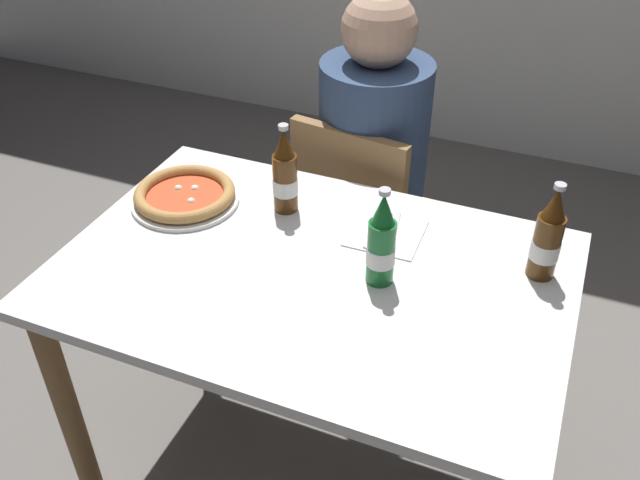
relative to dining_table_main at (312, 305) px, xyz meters
name	(u,v)px	position (x,y,z in m)	size (l,w,h in m)	color
ground_plane	(314,462)	(0.00, 0.00, -0.64)	(8.00, 8.00, 0.00)	slate
dining_table_main	(312,305)	(0.00, 0.00, 0.00)	(1.20, 0.80, 0.75)	silver
chair_behind_table	(362,218)	(-0.08, 0.61, -0.15)	(0.45, 0.45, 0.85)	olive
diner_seated	(371,185)	(-0.07, 0.66, -0.05)	(0.34, 0.34, 1.21)	#2D3342
pizza_margherita_near	(185,195)	(-0.43, 0.13, 0.14)	(0.29, 0.29, 0.04)	white
beer_bottle_left	(285,175)	(-0.16, 0.21, 0.22)	(0.07, 0.07, 0.25)	#512D0F
beer_bottle_center	(548,238)	(0.50, 0.18, 0.22)	(0.07, 0.07, 0.25)	#512D0F
beer_bottle_right	(381,244)	(0.16, 0.02, 0.22)	(0.07, 0.07, 0.25)	#196B2D
napkin_with_cutlery	(386,233)	(0.12, 0.20, 0.12)	(0.18, 0.19, 0.01)	white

